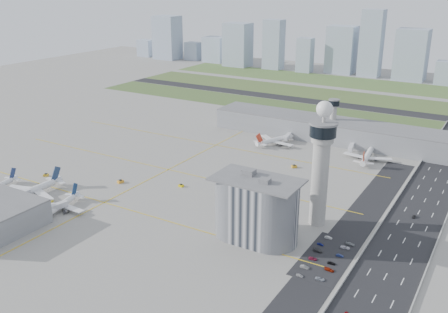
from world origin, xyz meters
The scene contains 57 objects.
ground centered at (0.00, 0.00, 0.00)m, with size 1000.00×1000.00×0.00m, color #9C9991.
grass_strip_0 centered at (-20.00, 225.00, 0.04)m, with size 480.00×50.00×0.08m, color #47612E.
grass_strip_1 centered at (-20.00, 300.00, 0.04)m, with size 480.00×60.00×0.08m, color #3E5729.
grass_strip_2 centered at (-20.00, 380.00, 0.04)m, with size 480.00×70.00×0.08m, color #506D34.
runway centered at (-20.00, 262.00, 0.06)m, with size 480.00×22.00×0.10m, color black.
highway centered at (115.00, 0.00, 0.05)m, with size 28.00×500.00×0.10m, color black.
barrier_left centered at (101.00, 0.00, 0.60)m, with size 0.60×500.00×1.20m, color #9E9E99.
barrier_right centered at (129.00, 0.00, 0.60)m, with size 0.60×500.00×1.20m, color #9E9E99.
landside_road centered at (90.00, -10.00, 0.04)m, with size 18.00×260.00×0.08m, color black.
parking_lot centered at (88.00, -22.00, 0.05)m, with size 20.00×44.00×0.10m, color black.
taxiway_line_h_0 centered at (-40.00, -30.00, 0.01)m, with size 260.00×0.60×0.01m, color yellow.
taxiway_line_h_1 centered at (-40.00, 30.00, 0.01)m, with size 260.00×0.60×0.01m, color yellow.
taxiway_line_h_2 centered at (-40.00, 90.00, 0.01)m, with size 260.00×0.60×0.01m, color yellow.
taxiway_line_v centered at (-40.00, 30.00, 0.01)m, with size 0.60×260.00×0.01m, color yellow.
control_tower centered at (72.00, 8.00, 35.04)m, with size 14.00×14.00×64.50m.
secondary_tower centered at (30.00, 150.00, 18.80)m, with size 8.60×8.60×31.90m.
admin_building centered at (51.99, -22.00, 15.30)m, with size 42.00×24.00×33.50m.
terminal_pier centered at (40.00, 148.00, 7.90)m, with size 210.00×32.00×15.80m.
airplane_near_b centered at (-81.69, -46.48, 6.21)m, with size 44.34×37.69×12.42m, color white, non-canonical shape.
airplane_near_c centered at (-52.83, -51.12, 5.03)m, with size 35.94×30.55×10.06m, color white, non-canonical shape.
airplane_far_a centered at (-2.13, 117.12, 5.56)m, with size 39.70×33.75×11.12m, color white, non-canonical shape.
airplane_far_b centered at (67.65, 116.87, 5.52)m, with size 39.43×33.51×11.04m, color white, non-canonical shape.
jet_bridge_near_1 centered at (-83.00, -61.00, 2.85)m, with size 14.00×3.00×5.70m, color silver, non-canonical shape.
jet_bridge_near_2 centered at (-53.00, -61.00, 2.85)m, with size 14.00×3.00×5.70m, color silver, non-canonical shape.
jet_bridge_far_0 centered at (2.00, 132.00, 2.85)m, with size 14.00×3.00×5.70m, color silver, non-canonical shape.
jet_bridge_far_1 centered at (52.00, 132.00, 2.85)m, with size 14.00×3.00×5.70m, color silver, non-canonical shape.
tug_0 centered at (-100.11, -19.46, 0.93)m, with size 2.21×3.22×1.87m, color gold, non-canonical shape.
tug_1 centered at (-66.92, -44.99, 0.94)m, with size 2.22×3.22×1.87m, color yellow, non-canonical shape.
tug_2 centered at (-51.71, -3.35, 1.03)m, with size 2.44×3.55×2.07m, color orange, non-canonical shape.
tug_3 centered at (-15.97, 10.93, 0.86)m, with size 2.04×2.97×1.73m, color #E3C504, non-canonical shape.
tug_4 centered at (30.05, 76.13, 1.02)m, with size 2.41×3.50×2.03m, color gold, non-canonical shape.
tug_5 centered at (41.34, 91.33, 1.03)m, with size 2.44×3.55×2.06m, color yellow, non-canonical shape.
car_lot_0 centered at (83.63, -42.36, 0.54)m, with size 1.28×3.19×1.09m, color #BBBBBE.
car_lot_1 centered at (83.02, -35.37, 0.65)m, with size 1.38×3.96×1.30m, color gray.
car_lot_2 centered at (83.48, -26.85, 0.55)m, with size 1.81×3.93×1.09m, color maroon.
car_lot_3 centered at (83.06, -19.25, 0.64)m, with size 1.80×4.44×1.29m, color #2E2E30.
car_lot_4 centered at (81.80, -12.82, 0.54)m, with size 1.29×3.20×1.09m, color navy.
car_lot_5 centered at (82.91, -4.83, 0.59)m, with size 1.26×3.61×1.19m, color silver.
car_lot_6 centered at (91.99, -40.52, 0.57)m, with size 1.89×4.09×1.14m, color #9DA4B2.
car_lot_7 centered at (92.96, -31.75, 0.62)m, with size 1.74×4.28×1.24m, color maroon.
car_lot_8 centered at (91.98, -26.21, 0.60)m, with size 1.42×3.53×1.20m, color black.
car_lot_9 centered at (93.02, -18.17, 0.55)m, with size 1.17×3.37×1.11m, color navy.
car_lot_10 centered at (92.89, -9.95, 0.62)m, with size 2.05×4.44×1.24m, color silver.
car_lot_11 centered at (94.01, -5.63, 0.63)m, with size 1.78×4.37×1.27m, color gray.
car_hw_1 centered at (113.88, 40.08, 0.60)m, with size 1.26×3.62×1.19m, color black.
car_hw_4 centered at (108.28, 181.55, 0.66)m, with size 1.55×3.85×1.31m, color slate.
skyline_bldg_0 centered at (-377.77, 421.70, 13.25)m, with size 24.05×19.24×26.50m, color #9EADC1.
skyline_bldg_1 centered at (-331.22, 417.61, 32.80)m, with size 37.63×30.10×65.60m, color #9EADC1.
skyline_bldg_2 centered at (-291.25, 430.16, 13.39)m, with size 22.81×18.25×26.79m, color #9EADC1.
skyline_bldg_3 centered at (-252.58, 431.35, 18.47)m, with size 32.30×25.84×36.93m, color #9EADC1.
skyline_bldg_4 centered at (-204.47, 415.19, 30.18)m, with size 35.81×28.65×60.36m, color #9EADC1.
skyline_bldg_5 centered at (-150.11, 419.66, 33.44)m, with size 25.49×20.39×66.89m, color #9EADC1.
skyline_bldg_6 centered at (-102.68, 417.90, 22.60)m, with size 20.04×16.03×45.20m, color #9EADC1.
skyline_bldg_7 centered at (-59.44, 436.89, 30.61)m, with size 35.76×28.61×61.22m, color #9EADC1.
skyline_bldg_8 centered at (-19.42, 431.56, 41.69)m, with size 26.33×21.06×83.39m, color #9EADC1.
skyline_bldg_9 centered at (30.27, 432.32, 31.06)m, with size 36.96×29.57×62.11m, color #9EADC1.
skyline_bldg_10 centered at (73.27, 423.68, 13.87)m, with size 23.01×18.41×27.75m, color #9EADC1.
Camera 1 is at (149.41, -215.00, 119.15)m, focal length 40.00 mm.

